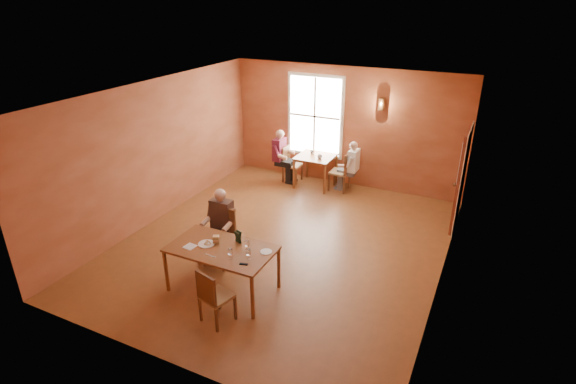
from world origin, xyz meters
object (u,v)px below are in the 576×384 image
at_px(main_table, 223,269).
at_px(diner_white, 341,167).
at_px(chair_diner_main, 219,238).
at_px(second_table, 315,171).
at_px(chair_empty, 217,295).
at_px(chair_diner_white, 340,171).
at_px(diner_main, 217,232).
at_px(diner_maroon, 292,157).
at_px(chair_diner_maroon, 293,164).

distance_m(main_table, diner_white, 4.81).
height_order(chair_diner_main, second_table, chair_diner_main).
bearing_deg(second_table, chair_empty, -82.97).
relative_size(chair_empty, chair_diner_white, 0.93).
xyz_separation_m(diner_main, chair_empty, (0.86, -1.33, -0.20)).
relative_size(main_table, chair_empty, 1.86).
bearing_deg(diner_main, main_table, 128.88).
height_order(main_table, chair_empty, chair_empty).
relative_size(second_table, diner_maroon, 0.68).
bearing_deg(chair_diner_maroon, chair_diner_main, 6.43).
bearing_deg(diner_white, chair_diner_maroon, 90.00).
bearing_deg(second_table, diner_main, -92.51).
xyz_separation_m(chair_diner_main, chair_diner_maroon, (-0.47, 4.14, -0.05)).
bearing_deg(chair_diner_white, main_table, 176.03).
height_order(main_table, diner_main, diner_main).
xyz_separation_m(main_table, chair_empty, (0.36, -0.71, 0.06)).
bearing_deg(chair_diner_main, second_table, -92.53).
bearing_deg(chair_diner_main, diner_white, -101.77).
distance_m(chair_diner_main, chair_empty, 1.61).
bearing_deg(diner_white, main_table, 175.67).
bearing_deg(diner_white, chair_diner_main, 168.23).
height_order(chair_diner_maroon, diner_maroon, diner_maroon).
distance_m(main_table, chair_diner_white, 4.81).
bearing_deg(diner_maroon, chair_diner_main, 6.84).
height_order(main_table, chair_diner_maroon, chair_diner_maroon).
distance_m(chair_diner_white, diner_white, 0.13).
height_order(diner_main, diner_maroon, diner_maroon).
relative_size(diner_main, chair_diner_maroon, 1.41).
relative_size(diner_white, chair_diner_maroon, 1.33).
distance_m(diner_main, chair_diner_maroon, 4.20).
relative_size(chair_empty, second_table, 1.01).
height_order(main_table, chair_diner_white, chair_diner_white).
bearing_deg(diner_maroon, chair_diner_white, 90.00).
bearing_deg(diner_main, diner_white, -101.68).
bearing_deg(second_table, chair_diner_white, 0.00).
height_order(chair_diner_main, chair_diner_white, chair_diner_main).
bearing_deg(diner_white, diner_maroon, 90.00).
xyz_separation_m(chair_diner_main, chair_diner_white, (0.83, 4.14, -0.02)).
bearing_deg(chair_diner_main, chair_diner_maroon, -83.57).
relative_size(chair_diner_white, chair_diner_maroon, 1.06).
height_order(chair_diner_main, diner_white, diner_white).
xyz_separation_m(chair_diner_main, diner_white, (0.86, 4.14, 0.10)).
bearing_deg(diner_white, chair_diner_white, 90.00).
xyz_separation_m(chair_diner_white, chair_diner_maroon, (-1.30, 0.00, -0.03)).
relative_size(main_table, chair_diner_white, 1.72).
height_order(main_table, diner_maroon, diner_maroon).
bearing_deg(chair_diner_white, second_table, 90.00).
distance_m(chair_diner_main, second_table, 4.15).
bearing_deg(chair_diner_main, diner_main, 90.00).
distance_m(diner_white, diner_maroon, 1.36).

